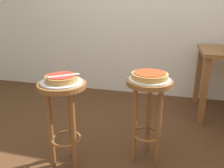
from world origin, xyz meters
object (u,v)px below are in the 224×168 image
stool_middle (148,104)px  pizza_middle (150,76)px  serving_plate_foreground (62,82)px  pizza_foreground (61,78)px  stool_foreground (64,107)px  serving_plate_middle (149,79)px  pizza_server_knife (64,76)px

stool_middle → pizza_middle: 0.22m
serving_plate_foreground → pizza_foreground: bearing=-26.6°
serving_plate_foreground → pizza_middle: size_ratio=1.11×
stool_foreground → pizza_middle: 0.67m
stool_foreground → serving_plate_foreground: 0.19m
stool_foreground → serving_plate_middle: serving_plate_middle is taller
stool_foreground → pizza_foreground: 0.22m
stool_middle → pizza_server_knife: 0.66m
pizza_server_knife → stool_middle: bearing=-15.4°
pizza_foreground → stool_middle: pizza_foreground is taller
stool_foreground → stool_middle: 0.63m
stool_middle → pizza_foreground: bearing=-158.7°
serving_plate_foreground → serving_plate_middle: same height
stool_foreground → pizza_middle: pizza_middle is taller
serving_plate_middle → pizza_middle: pizza_middle is taller
pizza_foreground → stool_middle: size_ratio=0.34×
stool_foreground → serving_plate_middle: size_ratio=2.22×
serving_plate_foreground → pizza_middle: bearing=21.3°
serving_plate_middle → pizza_server_knife: 0.61m
pizza_foreground → serving_plate_middle: 0.63m
pizza_middle → pizza_foreground: bearing=-158.7°
pizza_middle → stool_middle: bearing=0.0°
stool_middle → stool_foreground: bearing=-158.7°
stool_middle → serving_plate_middle: serving_plate_middle is taller
stool_middle → pizza_server_knife: (-0.56, -0.25, 0.25)m
pizza_foreground → pizza_server_knife: bearing=-33.7°
stool_foreground → pizza_foreground: pizza_foreground is taller
stool_foreground → pizza_server_knife: (0.03, -0.02, 0.25)m
stool_foreground → serving_plate_foreground: serving_plate_foreground is taller
serving_plate_foreground → serving_plate_middle: (0.59, 0.23, 0.00)m
stool_foreground → stool_middle: size_ratio=1.00×
pizza_server_knife → serving_plate_middle: bearing=-15.4°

